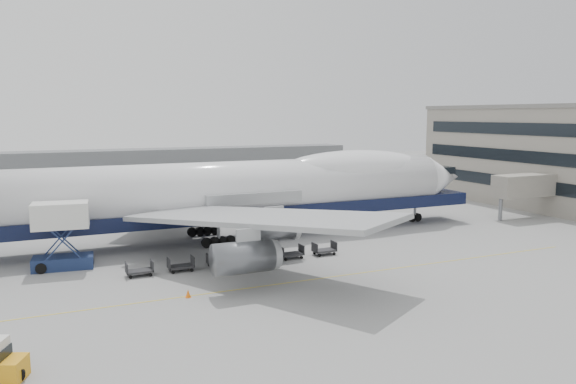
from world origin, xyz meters
name	(u,v)px	position (x,y,z in m)	size (l,w,h in m)	color
ground	(277,264)	(0.00, 0.00, 0.00)	(260.00, 260.00, 0.00)	gray
apron_line	(305,281)	(0.00, -6.00, 0.01)	(60.00, 0.15, 0.01)	gold
hangar	(93,168)	(-10.00, 70.00, 3.50)	(110.00, 8.00, 7.00)	slate
airliner	(241,190)	(0.64, 12.00, 5.62)	(67.00, 55.30, 19.98)	white
catering_truck	(61,232)	(-18.68, 6.65, 3.45)	(5.54, 4.10, 6.17)	navy
traffic_cone	(188,294)	(-10.24, -6.24, 0.30)	(0.42, 0.42, 0.63)	orange
dolly_0	(139,270)	(-12.68, 1.22, 0.53)	(2.30, 1.35, 1.30)	#2D2D30
dolly_1	(181,266)	(-9.01, 1.22, 0.53)	(2.30, 1.35, 1.30)	#2D2D30
dolly_2	(220,261)	(-5.33, 1.22, 0.53)	(2.30, 1.35, 1.30)	#2D2D30
dolly_3	(257,257)	(-1.65, 1.22, 0.53)	(2.30, 1.35, 1.30)	#2D2D30
dolly_4	(291,253)	(2.02, 1.22, 0.53)	(2.30, 1.35, 1.30)	#2D2D30
dolly_5	(324,250)	(5.70, 1.22, 0.53)	(2.30, 1.35, 1.30)	#2D2D30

